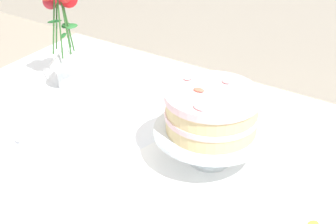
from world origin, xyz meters
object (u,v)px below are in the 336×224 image
(cake_stand, at_px, (211,134))
(layer_cake, at_px, (212,110))
(flower_vase, at_px, (64,40))
(dining_table, at_px, (139,173))
(teacup, at_px, (5,134))

(cake_stand, xyz_separation_m, layer_cake, (-0.00, -0.00, 0.07))
(flower_vase, bearing_deg, cake_stand, -10.31)
(layer_cake, distance_m, flower_vase, 0.60)
(dining_table, height_order, layer_cake, layer_cake)
(dining_table, bearing_deg, teacup, -150.83)
(dining_table, distance_m, cake_stand, 0.26)
(teacup, bearing_deg, cake_stand, 23.89)
(dining_table, bearing_deg, flower_vase, 158.55)
(dining_table, height_order, flower_vase, flower_vase)
(flower_vase, bearing_deg, layer_cake, -10.31)
(flower_vase, bearing_deg, teacup, -77.09)
(layer_cake, distance_m, teacup, 0.58)
(layer_cake, xyz_separation_m, flower_vase, (-0.59, 0.11, 0.01))
(flower_vase, relative_size, teacup, 2.77)
(flower_vase, distance_m, teacup, 0.37)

